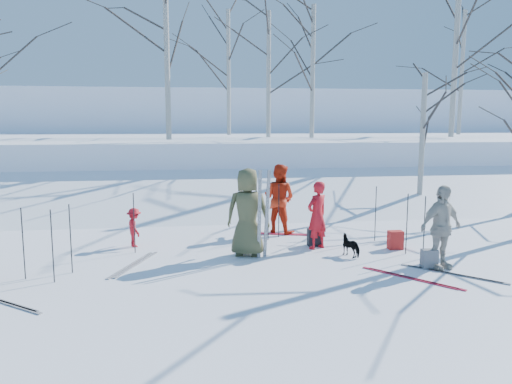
{
  "coord_description": "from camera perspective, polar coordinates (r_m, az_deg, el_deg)",
  "views": [
    {
      "loc": [
        -1.48,
        -9.58,
        2.9
      ],
      "look_at": [
        0.0,
        1.5,
        1.3
      ],
      "focal_mm": 35.0,
      "sensor_mm": 36.0,
      "label": 1
    }
  ],
  "objects": [
    {
      "name": "ground",
      "position": [
        10.12,
        1.14,
        -8.51
      ],
      "size": [
        120.0,
        120.0,
        0.0
      ],
      "primitive_type": "plane",
      "color": "white",
      "rests_on": "ground"
    },
    {
      "name": "snow_ramp",
      "position": [
        16.87,
        -2.48,
        -1.24
      ],
      "size": [
        70.0,
        9.49,
        4.12
      ],
      "primitive_type": "cube",
      "rotation": [
        0.3,
        0.0,
        0.0
      ],
      "color": "white",
      "rests_on": "ground"
    },
    {
      "name": "snow_plateau",
      "position": [
        26.69,
        -4.43,
        4.05
      ],
      "size": [
        70.0,
        18.0,
        2.2
      ],
      "primitive_type": "cube",
      "color": "white",
      "rests_on": "ground"
    },
    {
      "name": "far_hill",
      "position": [
        47.61,
        -5.88,
        7.03
      ],
      "size": [
        90.0,
        30.0,
        6.0
      ],
      "primitive_type": "cube",
      "color": "white",
      "rests_on": "ground"
    },
    {
      "name": "skier_olive_center",
      "position": [
        10.71,
        -0.96,
        -2.33
      ],
      "size": [
        1.06,
        0.83,
        1.91
      ],
      "primitive_type": "imported",
      "rotation": [
        0.0,
        0.0,
        2.87
      ],
      "color": "#47482B",
      "rests_on": "ground"
    },
    {
      "name": "skier_red_north",
      "position": [
        11.42,
        7.0,
        -2.65
      ],
      "size": [
        0.68,
        0.61,
        1.55
      ],
      "primitive_type": "imported",
      "rotation": [
        0.0,
        0.0,
        3.7
      ],
      "color": "red",
      "rests_on": "ground"
    },
    {
      "name": "skier_redor_behind",
      "position": [
        12.94,
        2.66,
        -0.76
      ],
      "size": [
        1.11,
        1.07,
        1.79
      ],
      "primitive_type": "imported",
      "rotation": [
        0.0,
        0.0,
        2.48
      ],
      "color": "red",
      "rests_on": "ground"
    },
    {
      "name": "skier_red_seated",
      "position": [
        11.9,
        -13.74,
        -3.96
      ],
      "size": [
        0.52,
        0.67,
        0.91
      ],
      "primitive_type": "imported",
      "rotation": [
        0.0,
        0.0,
        1.93
      ],
      "color": "red",
      "rests_on": "ground"
    },
    {
      "name": "skier_cream_east",
      "position": [
        10.43,
        20.38,
        -3.8
      ],
      "size": [
        1.05,
        0.68,
        1.66
      ],
      "primitive_type": "imported",
      "rotation": [
        0.0,
        0.0,
        0.3
      ],
      "color": "beige",
      "rests_on": "ground"
    },
    {
      "name": "dog",
      "position": [
        11.02,
        10.85,
        -6.01
      ],
      "size": [
        0.5,
        0.6,
        0.47
      ],
      "primitive_type": "imported",
      "rotation": [
        0.0,
        0.0,
        3.67
      ],
      "color": "black",
      "rests_on": "ground"
    },
    {
      "name": "upright_ski_left",
      "position": [
        10.47,
        0.4,
        -2.59
      ],
      "size": [
        0.08,
        0.16,
        1.9
      ],
      "primitive_type": "cube",
      "rotation": [
        0.07,
        0.0,
        0.07
      ],
      "color": "silver",
      "rests_on": "ground"
    },
    {
      "name": "upright_ski_right",
      "position": [
        10.5,
        1.25,
        -2.56
      ],
      "size": [
        0.14,
        0.23,
        1.89
      ],
      "primitive_type": "cube",
      "rotation": [
        0.1,
        0.0,
        0.34
      ],
      "color": "silver",
      "rests_on": "ground"
    },
    {
      "name": "ski_pair_a",
      "position": [
        9.8,
        17.32,
        -9.39
      ],
      "size": [
        2.06,
        2.1,
        0.02
      ],
      "primitive_type": null,
      "rotation": [
        0.0,
        0.0,
        0.68
      ],
      "color": "#B31931",
      "rests_on": "ground"
    },
    {
      "name": "ski_pair_b",
      "position": [
        10.32,
        21.56,
        -8.7
      ],
      "size": [
        2.1,
        2.1,
        0.02
      ],
      "primitive_type": null,
      "rotation": [
        0.0,
        0.0,
        0.77
      ],
      "color": "silver",
      "rests_on": "ground"
    },
    {
      "name": "ski_pair_c",
      "position": [
        10.51,
        -13.79,
        -8.05
      ],
      "size": [
        1.44,
        2.03,
        0.02
      ],
      "primitive_type": null,
      "rotation": [
        0.0,
        0.0,
        -0.36
      ],
      "color": "silver",
      "rests_on": "ground"
    },
    {
      "name": "ski_pair_d",
      "position": [
        12.89,
        3.32,
        -4.82
      ],
      "size": [
        1.17,
        2.0,
        0.02
      ],
      "primitive_type": null,
      "rotation": [
        0.0,
        0.0,
        1.3
      ],
      "color": "#B31931",
      "rests_on": "ground"
    },
    {
      "name": "ski_pair_e",
      "position": [
        9.21,
        -27.07,
        -11.07
      ],
      "size": [
        2.05,
        2.09,
        0.02
      ],
      "primitive_type": null,
      "rotation": [
        0.0,
        0.0,
        0.9
      ],
      "color": "silver",
      "rests_on": "ground"
    },
    {
      "name": "ski_pole_a",
      "position": [
        12.42,
        13.5,
        -2.43
      ],
      "size": [
        0.02,
        0.02,
        1.34
      ],
      "primitive_type": "cylinder",
      "color": "black",
      "rests_on": "ground"
    },
    {
      "name": "ski_pole_b",
      "position": [
        12.5,
        2.62,
        -2.14
      ],
      "size": [
        0.02,
        0.02,
        1.34
      ],
      "primitive_type": "cylinder",
      "color": "black",
      "rests_on": "ground"
    },
    {
      "name": "ski_pole_c",
      "position": [
        10.18,
        -20.43,
        -5.04
      ],
      "size": [
        0.02,
        0.02,
        1.34
      ],
      "primitive_type": "cylinder",
      "color": "black",
      "rests_on": "ground"
    },
    {
      "name": "ski_pole_d",
      "position": [
        10.11,
        -25.07,
        -5.39
      ],
      "size": [
        0.02,
        0.02,
        1.34
      ],
      "primitive_type": "cylinder",
      "color": "black",
      "rests_on": "ground"
    },
    {
      "name": "ski_pole_e",
      "position": [
        11.1,
        18.67,
        -3.88
      ],
      "size": [
        0.02,
        0.02,
        1.34
      ],
      "primitive_type": "cylinder",
      "color": "black",
      "rests_on": "ground"
    },
    {
      "name": "ski_pole_f",
      "position": [
        11.36,
        16.86,
        -3.53
      ],
      "size": [
        0.02,
        0.02,
        1.34
      ],
      "primitive_type": "cylinder",
      "color": "black",
      "rests_on": "ground"
    },
    {
      "name": "ski_pole_g",
      "position": [
        11.31,
        -13.75,
        -3.47
      ],
      "size": [
        0.02,
        0.02,
        1.34
      ],
      "primitive_type": "cylinder",
      "color": "black",
      "rests_on": "ground"
    },
    {
      "name": "ski_pole_h",
      "position": [
        9.7,
        -22.25,
        -5.76
      ],
      "size": [
        0.02,
        0.02,
        1.34
      ],
      "primitive_type": "cylinder",
      "color": "black",
      "rests_on": "ground"
    },
    {
      "name": "ski_pole_i",
      "position": [
        12.18,
        1.4,
        -2.4
      ],
      "size": [
        0.02,
        0.02,
        1.34
      ],
      "primitive_type": "cylinder",
      "color": "black",
      "rests_on": "ground"
    },
    {
      "name": "backpack_red",
      "position": [
        11.83,
        15.64,
        -5.3
      ],
      "size": [
        0.32,
        0.22,
        0.42
      ],
      "primitive_type": "cube",
      "color": "#B21E1B",
      "rests_on": "ground"
    },
    {
      "name": "backpack_grey",
      "position": [
        10.52,
        19.19,
        -7.24
      ],
      "size": [
        0.3,
        0.2,
        0.38
      ],
      "primitive_type": "cube",
      "color": "slate",
      "rests_on": "ground"
    },
    {
      "name": "backpack_dark",
      "position": [
        11.78,
        6.77,
        -5.16
      ],
      "size": [
        0.34,
        0.24,
        0.4
      ],
      "primitive_type": "cube",
      "color": "black",
      "rests_on": "ground"
    },
    {
      "name": "birch_plateau_a",
      "position": [
        23.69,
        21.91,
        15.82
      ],
      "size": [
        6.33,
        6.33,
        8.19
      ],
      "primitive_type": null,
      "color": "silver",
      "rests_on": "snow_plateau"
    },
    {
      "name": "birch_plateau_b",
      "position": [
        21.5,
        1.45,
        13.23
      ],
      "size": [
        4.24,
        4.24,
        5.21
      ],
      "primitive_type": null,
      "color": "silver",
      "rests_on": "snow_plateau"
    },
    {
      "name": "birch_plateau_c",
      "position": [
        21.07,
        6.49,
        13.46
      ],
      "size": [
        4.33,
        4.33,
        5.34
      ],
      "primitive_type": null,
      "color": "silver",
      "rests_on": "snow_plateau"
    },
    {
      "name": "birch_plateau_e",
      "position": [
        25.1,
        -3.16,
        13.42
      ],
      "size": [
        4.81,
        4.81,
        6.02
      ],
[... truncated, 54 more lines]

